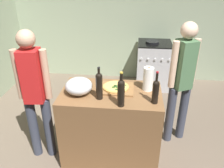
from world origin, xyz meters
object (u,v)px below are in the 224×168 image
Objects in this scene: wine_bottle_amber at (156,90)px; wine_bottle_green at (121,92)px; pizza at (116,87)px; stove at (153,65)px; person_in_stripes at (35,91)px; wine_bottle_dark at (99,85)px; paper_towel_roll at (148,79)px; person_in_red at (182,79)px; mixing_bowl at (79,86)px.

wine_bottle_amber is 0.35m from wine_bottle_green.
pizza reaches higher than stove.
wine_bottle_green is 0.23× the size of person_in_stripes.
wine_bottle_dark is at bearing -125.30° from pizza.
wine_bottle_green reaches higher than pizza.
wine_bottle_dark reaches higher than paper_towel_roll.
mixing_bowl is at bearing -158.72° from person_in_red.
wine_bottle_green is at bearing -76.54° from pizza.
stove is (0.94, 2.02, -0.54)m from mixing_bowl.
paper_towel_roll reaches higher than pizza.
paper_towel_roll is (0.35, 0.03, 0.10)m from pizza.
wine_bottle_amber reaches higher than paper_towel_roll.
stove is (0.71, 2.10, -0.61)m from wine_bottle_dark.
wine_bottle_green reaches higher than wine_bottle_dark.
wine_bottle_dark is 0.39× the size of stove.
person_in_stripes is (-0.73, 0.06, -0.14)m from wine_bottle_dark.
person_in_stripes is (-1.44, -2.05, 0.46)m from stove.
wine_bottle_green is at bearing -22.73° from mixing_bowl.
wine_bottle_amber is 0.57m from wine_bottle_dark.
person_in_red is (0.93, 0.53, -0.14)m from wine_bottle_dark.
wine_bottle_amber is 0.95× the size of wine_bottle_green.
wine_bottle_green is 0.40× the size of stove.
mixing_bowl is 0.81m from wine_bottle_amber.
stove is at bearing 98.17° from person_in_red.
paper_towel_roll is at bearing -145.81° from person_in_red.
person_in_stripes is (-0.50, -0.02, -0.07)m from mixing_bowl.
wine_bottle_green reaches higher than mixing_bowl.
person_in_stripes is at bearing 169.85° from wine_bottle_green.
person_in_red is at bearing 29.86° from wine_bottle_dark.
wine_bottle_amber is 0.98× the size of wine_bottle_dark.
person_in_stripes is at bearing -163.94° from person_in_red.
person_in_stripes is (-0.96, 0.17, -0.14)m from wine_bottle_green.
mixing_bowl is 0.83× the size of wine_bottle_dark.
person_in_stripes reaches higher than stove.
person_in_stripes reaches higher than wine_bottle_amber.
person_in_stripes reaches higher than mixing_bowl.
wine_bottle_dark is at bearing 177.22° from wine_bottle_amber.
person_in_stripes is (-1.24, -0.19, -0.12)m from paper_towel_roll.
wine_bottle_amber is at bearing -2.78° from wine_bottle_dark.
wine_bottle_dark reaches higher than wine_bottle_amber.
paper_towel_roll is 0.56m from wine_bottle_dark.
wine_bottle_green is at bearing -102.01° from stove.
pizza is at bearing 10.29° from person_in_stripes.
person_in_stripes is at bearing -125.04° from stove.
wine_bottle_dark reaches higher than mixing_bowl.
stove is at bearing 83.91° from paper_towel_roll.
person_in_red is at bearing 21.28° from mixing_bowl.
paper_towel_roll is at bearing -96.09° from stove.
wine_bottle_green is 0.99m from person_in_stripes.
mixing_bowl is 1.08× the size of paper_towel_roll.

